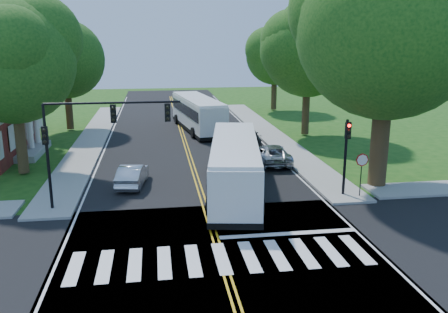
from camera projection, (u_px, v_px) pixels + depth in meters
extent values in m
plane|color=#164711|center=(220.00, 253.00, 20.42)|extent=(140.00, 140.00, 0.00)
cube|color=black|center=(189.00, 155.00, 37.69)|extent=(14.00, 96.00, 0.01)
cube|color=black|center=(220.00, 253.00, 20.42)|extent=(60.00, 12.00, 0.01)
cube|color=gold|center=(185.00, 144.00, 41.53)|extent=(0.36, 70.00, 0.01)
cube|color=silver|center=(106.00, 146.00, 40.57)|extent=(0.12, 70.00, 0.01)
cube|color=silver|center=(261.00, 141.00, 42.49)|extent=(0.12, 70.00, 0.01)
cube|color=silver|center=(222.00, 258.00, 19.94)|extent=(12.60, 3.00, 0.01)
cube|color=silver|center=(288.00, 234.00, 22.45)|extent=(6.60, 0.40, 0.01)
cube|color=gray|center=(92.00, 139.00, 43.22)|extent=(2.60, 40.00, 0.15)
cube|color=gray|center=(269.00, 134.00, 45.57)|extent=(2.60, 40.00, 0.15)
cylinder|color=#352815|center=(380.00, 137.00, 28.89)|extent=(1.10, 1.10, 6.00)
sphere|color=#406D20|center=(389.00, 27.00, 27.31)|extent=(10.80, 10.80, 10.80)
cylinder|color=#352815|center=(21.00, 138.00, 31.61)|extent=(0.70, 0.70, 4.80)
sphere|color=#406D20|center=(12.00, 62.00, 30.39)|extent=(8.00, 8.00, 8.00)
cylinder|color=#352815|center=(69.00, 107.00, 47.08)|extent=(0.70, 0.70, 4.40)
sphere|color=#406D20|center=(65.00, 59.00, 45.94)|extent=(7.60, 7.60, 7.60)
cylinder|color=#352815|center=(306.00, 108.00, 44.44)|extent=(0.70, 0.70, 5.00)
sphere|color=#406D20|center=(308.00, 51.00, 43.17)|extent=(8.40, 8.40, 8.40)
cylinder|color=#352815|center=(274.00, 92.00, 60.01)|extent=(0.70, 0.70, 4.40)
sphere|color=#406D20|center=(275.00, 56.00, 58.90)|extent=(7.20, 7.20, 7.20)
cube|color=silver|center=(26.00, 99.00, 36.79)|extent=(1.40, 6.00, 0.45)
cube|color=gray|center=(32.00, 151.00, 37.80)|extent=(1.80, 6.00, 0.50)
cylinder|color=silver|center=(22.00, 134.00, 35.23)|extent=(0.50, 0.50, 4.20)
cylinder|color=silver|center=(29.00, 128.00, 37.34)|extent=(0.50, 0.50, 4.20)
cylinder|color=silver|center=(36.00, 123.00, 39.46)|extent=(0.50, 0.50, 4.20)
cylinder|color=black|center=(49.00, 167.00, 24.90)|extent=(0.16, 0.16, 4.60)
cube|color=black|center=(45.00, 136.00, 24.34)|extent=(0.30, 0.22, 0.95)
sphere|color=black|center=(44.00, 130.00, 24.14)|extent=(0.18, 0.18, 0.18)
cylinder|color=black|center=(113.00, 103.00, 24.60)|extent=(7.00, 0.12, 0.12)
cube|color=black|center=(113.00, 114.00, 24.59)|extent=(0.30, 0.22, 0.95)
cube|color=black|center=(168.00, 113.00, 24.98)|extent=(0.30, 0.22, 0.95)
cylinder|color=black|center=(345.00, 157.00, 27.25)|extent=(0.16, 0.16, 4.40)
cube|color=black|center=(348.00, 130.00, 26.72)|extent=(0.30, 0.22, 0.95)
sphere|color=#FF0A05|center=(349.00, 126.00, 26.51)|extent=(0.18, 0.18, 0.18)
cylinder|color=black|center=(361.00, 177.00, 27.15)|extent=(0.06, 0.06, 2.20)
cylinder|color=#A50A07|center=(362.00, 160.00, 26.87)|extent=(0.76, 0.04, 0.76)
cube|color=silver|center=(235.00, 167.00, 28.04)|extent=(4.60, 12.52, 2.86)
cube|color=black|center=(235.00, 158.00, 27.91)|extent=(4.53, 11.69, 0.99)
cube|color=black|center=(234.00, 139.00, 33.94)|extent=(2.53, 0.51, 1.66)
cube|color=orange|center=(234.00, 126.00, 33.71)|extent=(1.76, 0.38, 0.33)
cube|color=black|center=(235.00, 187.00, 28.34)|extent=(4.66, 12.63, 0.31)
cube|color=silver|center=(235.00, 142.00, 27.67)|extent=(4.49, 12.15, 0.23)
cylinder|color=black|center=(254.00, 167.00, 32.21)|extent=(0.49, 1.04, 1.00)
cylinder|color=black|center=(214.00, 167.00, 32.25)|extent=(0.49, 1.04, 1.00)
cylinder|color=black|center=(261.00, 206.00, 24.66)|extent=(0.49, 1.04, 1.00)
cylinder|color=black|center=(209.00, 206.00, 24.70)|extent=(0.49, 1.04, 1.00)
cube|color=silver|center=(198.00, 114.00, 47.36)|extent=(4.46, 12.66, 2.89)
cube|color=black|center=(198.00, 109.00, 47.24)|extent=(4.40, 11.81, 1.00)
cube|color=black|center=(185.00, 102.00, 53.08)|extent=(2.56, 0.47, 1.68)
cube|color=orange|center=(184.00, 94.00, 52.85)|extent=(1.78, 0.36, 0.34)
cube|color=black|center=(198.00, 127.00, 47.68)|extent=(4.53, 12.77, 0.32)
cube|color=silver|center=(198.00, 99.00, 47.00)|extent=(4.35, 12.29, 0.23)
cylinder|color=black|center=(201.00, 118.00, 51.83)|extent=(0.48, 1.05, 1.01)
cylinder|color=black|center=(177.00, 119.00, 51.06)|extent=(0.48, 1.05, 1.01)
cylinder|color=black|center=(222.00, 131.00, 44.51)|extent=(0.48, 1.05, 1.01)
cylinder|color=black|center=(193.00, 133.00, 43.74)|extent=(0.48, 1.05, 1.01)
imported|color=silver|center=(132.00, 175.00, 29.60)|extent=(2.04, 4.32, 1.37)
imported|color=#A6A9AD|center=(272.00, 154.00, 34.86)|extent=(2.66, 5.23, 1.42)
imported|color=black|center=(248.00, 137.00, 40.98)|extent=(2.29, 4.85, 1.37)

